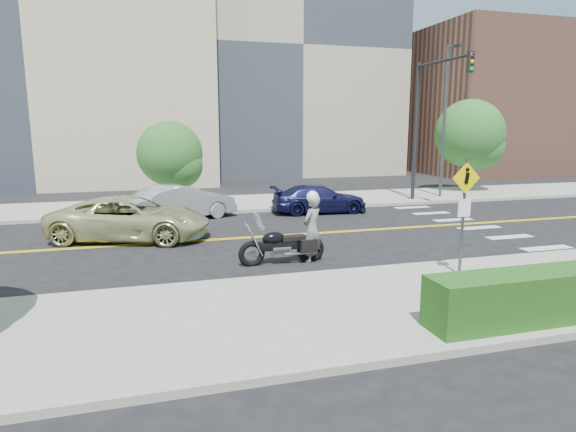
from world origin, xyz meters
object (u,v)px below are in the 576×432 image
(motorcyclist, at_px, (312,227))
(motorcycle, at_px, (282,238))
(parked_car_silver, at_px, (182,202))
(parked_car_blue, at_px, (319,199))
(suv, at_px, (131,218))
(pedestrian_sign, at_px, (464,205))

(motorcyclist, relative_size, motorcycle, 0.84)
(parked_car_silver, distance_m, parked_car_blue, 6.25)
(motorcyclist, height_order, suv, motorcyclist)
(suv, distance_m, parked_car_silver, 3.80)
(motorcyclist, bearing_deg, motorcycle, -39.72)
(parked_car_silver, bearing_deg, motorcyclist, 179.15)
(pedestrian_sign, distance_m, motorcycle, 5.01)
(parked_car_blue, bearing_deg, pedestrian_sign, -176.22)
(motorcycle, xyz_separation_m, parked_car_silver, (-2.38, 7.64, 0.00))
(pedestrian_sign, bearing_deg, motorcyclist, 138.41)
(motorcyclist, distance_m, parked_car_blue, 8.33)
(suv, relative_size, parked_car_blue, 1.24)
(motorcycle, height_order, parked_car_blue, motorcycle)
(pedestrian_sign, relative_size, motorcyclist, 1.43)
(parked_car_blue, bearing_deg, motorcyclist, 162.16)
(motorcycle, relative_size, parked_car_blue, 0.57)
(suv, bearing_deg, motorcyclist, -112.78)
(suv, bearing_deg, parked_car_silver, -13.30)
(suv, height_order, parked_car_blue, suv)
(motorcyclist, relative_size, suv, 0.38)
(pedestrian_sign, xyz_separation_m, motorcycle, (-3.98, 2.79, -1.20))
(motorcycle, xyz_separation_m, suv, (-4.32, 4.37, 0.00))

